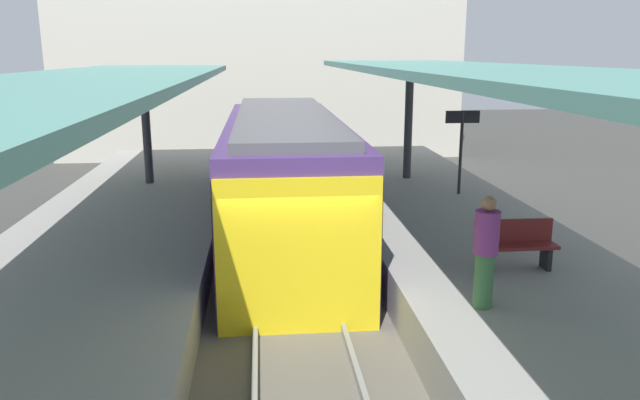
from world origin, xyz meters
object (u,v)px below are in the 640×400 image
object	(u,v)px
platform_sign	(462,133)
passenger_near_bench	(486,250)
commuter_train	(285,179)
platform_bench	(515,243)

from	to	relation	value
platform_sign	passenger_near_bench	distance (m)	7.65
commuter_train	platform_sign	size ratio (longest dim) A/B	4.70
commuter_train	platform_bench	distance (m)	5.99
commuter_train	platform_bench	world-z (taller)	commuter_train
platform_sign	commuter_train	bearing A→B (deg)	-166.28
platform_bench	passenger_near_bench	distance (m)	1.98
platform_sign	passenger_near_bench	size ratio (longest dim) A/B	1.31
passenger_near_bench	platform_sign	bearing A→B (deg)	74.58
platform_sign	passenger_near_bench	bearing A→B (deg)	-105.42
platform_bench	passenger_near_bench	xyz separation A→B (m)	(-1.13, -1.57, 0.41)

